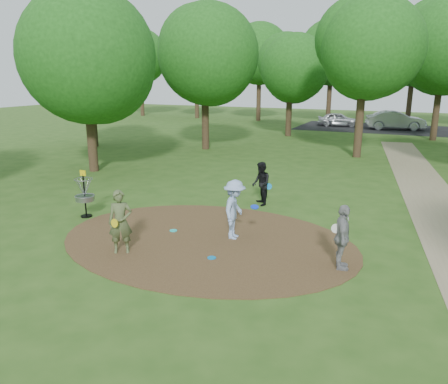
% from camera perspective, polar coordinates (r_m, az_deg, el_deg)
% --- Properties ---
extents(ground, '(100.00, 100.00, 0.00)m').
position_cam_1_polar(ground, '(12.22, -2.32, -6.32)').
color(ground, '#2D5119').
rests_on(ground, ground).
extents(dirt_clearing, '(8.40, 8.40, 0.02)m').
position_cam_1_polar(dirt_clearing, '(12.21, -2.32, -6.28)').
color(dirt_clearing, '#47301C').
rests_on(dirt_clearing, ground).
extents(parking_lot, '(14.00, 8.00, 0.01)m').
position_cam_1_polar(parking_lot, '(40.54, 19.81, 7.82)').
color(parking_lot, black).
rests_on(parking_lot, ground).
extents(player_observer_with_disc, '(0.73, 0.67, 1.66)m').
position_cam_1_polar(player_observer_with_disc, '(11.42, -13.37, -3.84)').
color(player_observer_with_disc, '#4F5D35').
rests_on(player_observer_with_disc, ground).
extents(player_throwing_with_disc, '(1.10, 1.15, 1.68)m').
position_cam_1_polar(player_throwing_with_disc, '(12.09, 1.39, -2.32)').
color(player_throwing_with_disc, '#96B1E0').
rests_on(player_throwing_with_disc, ground).
extents(player_walking_with_disc, '(0.90, 0.94, 1.54)m').
position_cam_1_polar(player_walking_with_disc, '(15.34, 4.86, 1.09)').
color(player_walking_with_disc, black).
rests_on(player_walking_with_disc, ground).
extents(player_waiting_with_disc, '(0.57, 0.99, 1.58)m').
position_cam_1_polar(player_waiting_with_disc, '(10.56, 15.18, -5.77)').
color(player_waiting_with_disc, gray).
rests_on(player_waiting_with_disc, ground).
extents(disc_ground_cyan, '(0.22, 0.22, 0.02)m').
position_cam_1_polar(disc_ground_cyan, '(12.95, -6.64, -5.02)').
color(disc_ground_cyan, '#1AD3D3').
rests_on(disc_ground_cyan, dirt_clearing).
extents(disc_ground_blue, '(0.22, 0.22, 0.02)m').
position_cam_1_polar(disc_ground_blue, '(11.03, -1.62, -8.58)').
color(disc_ground_blue, '#0B77BF').
rests_on(disc_ground_blue, dirt_clearing).
extents(car_left, '(3.81, 2.08, 1.23)m').
position_cam_1_polar(car_left, '(41.09, 14.70, 9.16)').
color(car_left, '#B6B7BF').
rests_on(car_left, ground).
extents(car_right, '(5.00, 2.70, 1.56)m').
position_cam_1_polar(car_right, '(39.98, 21.48, 8.71)').
color(car_right, '#999BA0').
rests_on(car_right, ground).
extents(disc_golf_basket, '(0.63, 0.63, 1.54)m').
position_cam_1_polar(disc_golf_basket, '(14.65, -17.78, 0.18)').
color(disc_golf_basket, black).
rests_on(disc_golf_basket, ground).
extents(tree_ring, '(37.50, 45.92, 9.41)m').
position_cam_1_polar(tree_ring, '(19.96, 14.68, 16.81)').
color(tree_ring, '#332316').
rests_on(tree_ring, ground).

